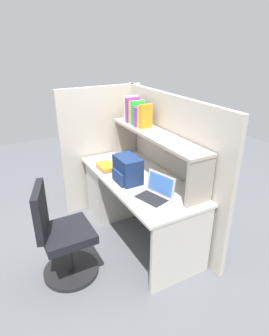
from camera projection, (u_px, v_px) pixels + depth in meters
name	position (u px, v px, depth m)	size (l,w,h in m)	color
ground_plane	(138.00, 235.00, 3.29)	(8.00, 8.00, 0.00)	#595B60
desk	(123.00, 189.00, 3.44)	(1.60, 0.70, 0.73)	beige
cubicle_partition_rear	(169.00, 167.00, 3.14)	(1.84, 0.05, 1.55)	#BCB5A8
cubicle_partition_left	(102.00, 149.00, 3.63)	(0.05, 1.06, 1.55)	#BCB5A8
overhead_hutch	(156.00, 142.00, 2.94)	(1.44, 0.28, 0.45)	gray
reference_books_on_shelf	(137.00, 112.00, 3.17)	(0.43, 0.19, 0.29)	yellow
laptop	(155.00, 194.00, 2.58)	(0.37, 0.32, 0.22)	#B7BABF
backpack	(127.00, 170.00, 2.86)	(0.30, 0.23, 0.26)	navy
computer_mouse	(126.00, 168.00, 3.18)	(0.06, 0.10, 0.03)	#262628
paper_cup	(111.00, 157.00, 3.41)	(0.08, 0.08, 0.08)	white
desk_book_stack	(106.00, 167.00, 3.18)	(0.25, 0.16, 0.05)	olive
office_chair	(62.00, 239.00, 2.60)	(0.52, 0.54, 0.93)	black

